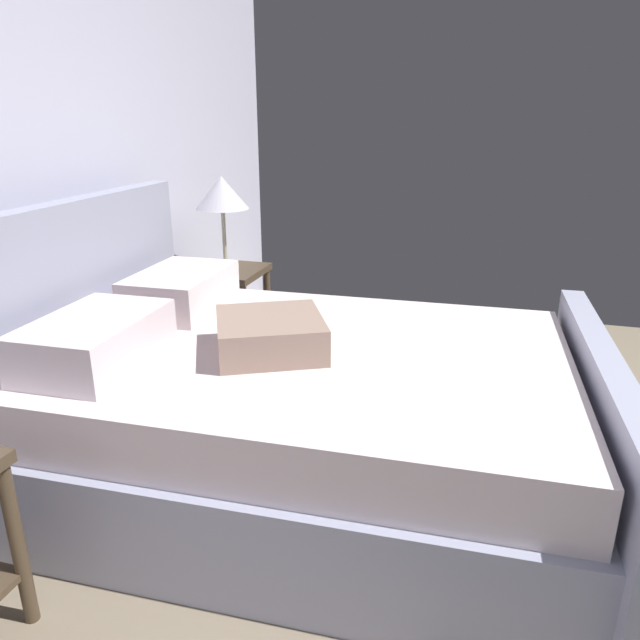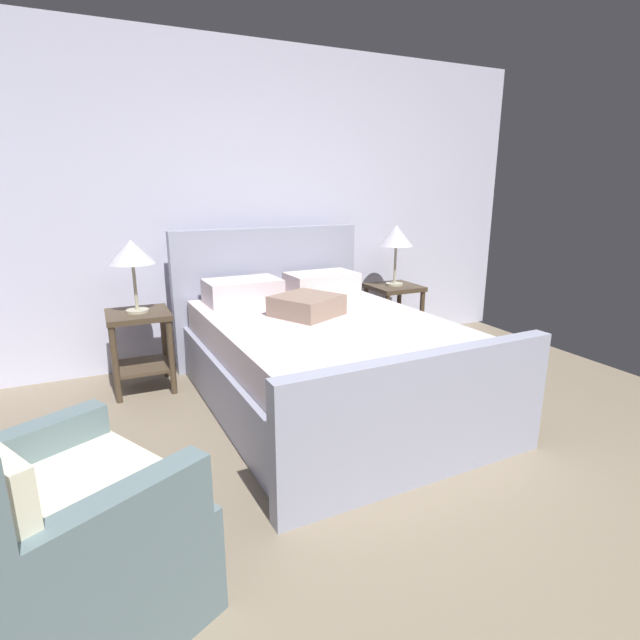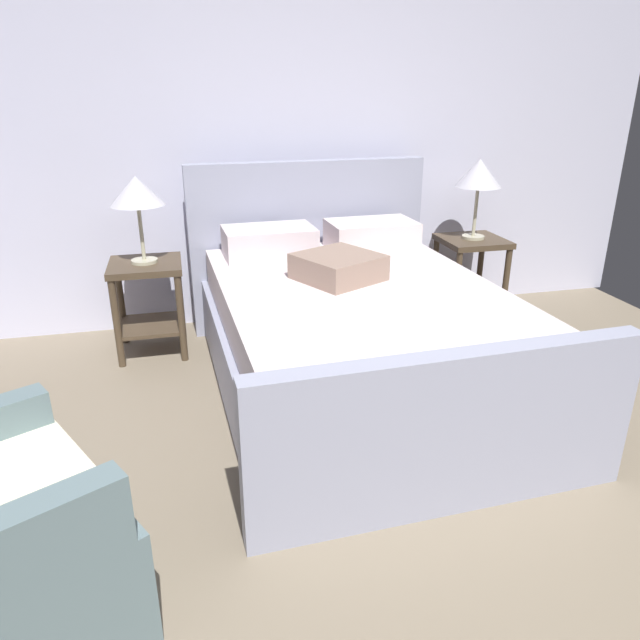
{
  "view_description": "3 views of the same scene",
  "coord_description": "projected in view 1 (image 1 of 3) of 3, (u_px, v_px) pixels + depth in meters",
  "views": [
    {
      "loc": [
        -2.12,
        1.3,
        1.5
      ],
      "look_at": [
        -0.23,
        1.86,
        0.81
      ],
      "focal_mm": 33.08,
      "sensor_mm": 36.0,
      "label": 1
    },
    {
      "loc": [
        -1.43,
        -0.95,
        1.47
      ],
      "look_at": [
        -0.24,
        1.65,
        0.7
      ],
      "focal_mm": 27.46,
      "sensor_mm": 36.0,
      "label": 2
    },
    {
      "loc": [
        -0.97,
        -0.9,
        1.61
      ],
      "look_at": [
        -0.38,
        1.52,
        0.62
      ],
      "focal_mm": 32.85,
      "sensor_mm": 36.0,
      "label": 3
    }
  ],
  "objects": [
    {
      "name": "table_lamp_right",
      "position": [
        222.0,
        195.0,
        3.46
      ],
      "size": [
        0.31,
        0.31,
        0.56
      ],
      "color": "#B7B293",
      "rests_on": "nightstand_right"
    },
    {
      "name": "nightstand_right",
      "position": [
        228.0,
        299.0,
        3.67
      ],
      "size": [
        0.44,
        0.44,
        0.6
      ],
      "color": "#473827",
      "rests_on": "ground"
    },
    {
      "name": "wall_back",
      "position": [
        19.0,
        158.0,
        2.51
      ],
      "size": [
        5.07,
        0.12,
        2.64
      ],
      "primitive_type": "cube",
      "color": "silver",
      "rests_on": "ground"
    },
    {
      "name": "bed",
      "position": [
        299.0,
        408.0,
        2.43
      ],
      "size": [
        1.72,
        2.29,
        1.16
      ],
      "color": "#9B9FB7",
      "rests_on": "ground"
    }
  ]
}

